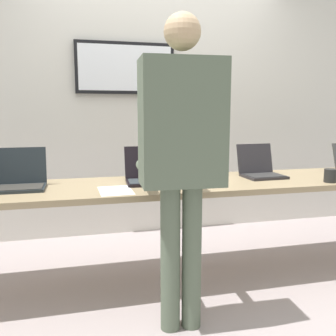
# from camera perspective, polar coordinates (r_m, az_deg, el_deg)

# --- Properties ---
(ground) EXTENTS (8.00, 8.00, 0.04)m
(ground) POSITION_cam_1_polar(r_m,az_deg,el_deg) (2.88, 2.96, -16.85)
(ground) COLOR #A49696
(back_wall) EXTENTS (8.00, 0.11, 2.78)m
(back_wall) POSITION_cam_1_polar(r_m,az_deg,el_deg) (3.69, -2.07, 11.44)
(back_wall) COLOR silver
(back_wall) RESTS_ON ground
(workbench) EXTENTS (3.53, 0.70, 0.72)m
(workbench) POSITION_cam_1_polar(r_m,az_deg,el_deg) (2.65, 3.08, -3.14)
(workbench) COLOR #947F5D
(workbench) RESTS_ON ground
(laptop_station_0) EXTENTS (0.35, 0.29, 0.27)m
(laptop_station_0) POSITION_cam_1_polar(r_m,az_deg,el_deg) (2.62, -22.50, -1.66)
(laptop_station_0) COLOR #20272C
(laptop_station_0) RESTS_ON workbench
(laptop_station_1) EXTENTS (0.37, 0.33, 0.25)m
(laptop_station_1) POSITION_cam_1_polar(r_m,az_deg,el_deg) (2.64, -2.72, -0.97)
(laptop_station_1) COLOR black
(laptop_station_1) RESTS_ON workbench
(laptop_station_2) EXTENTS (0.32, 0.32, 0.25)m
(laptop_station_2) POSITION_cam_1_polar(r_m,az_deg,el_deg) (2.95, 14.32, -0.19)
(laptop_station_2) COLOR #272428
(laptop_station_2) RESTS_ON workbench
(person) EXTENTS (0.45, 0.60, 1.73)m
(person) POSITION_cam_1_polar(r_m,az_deg,el_deg) (1.95, 2.11, 3.55)
(person) COLOR #556250
(person) RESTS_ON ground
(coffee_mug) EXTENTS (0.09, 0.09, 0.10)m
(coffee_mug) POSITION_cam_1_polar(r_m,az_deg,el_deg) (2.88, 24.18, -1.11)
(coffee_mug) COLOR black
(coffee_mug) RESTS_ON workbench
(paper_sheet) EXTENTS (0.22, 0.30, 0.00)m
(paper_sheet) POSITION_cam_1_polar(r_m,az_deg,el_deg) (2.38, -8.25, -3.54)
(paper_sheet) COLOR white
(paper_sheet) RESTS_ON workbench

